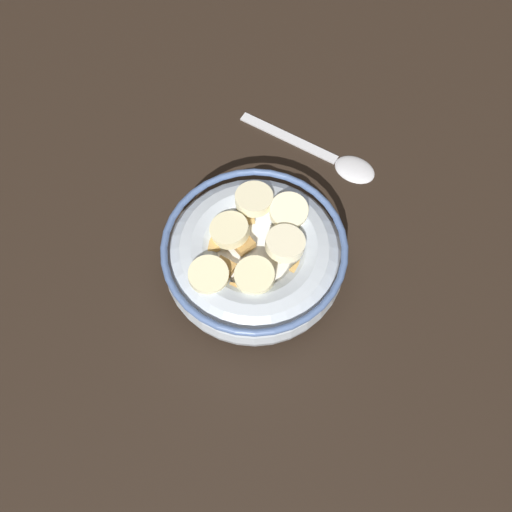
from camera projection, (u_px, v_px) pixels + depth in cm
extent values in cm
cube|color=black|center=(256.00, 276.00, 56.76)|extent=(125.11, 125.11, 2.00)
cylinder|color=#B2BCC6|center=(256.00, 270.00, 55.59)|extent=(8.46, 8.46, 0.60)
torus|color=#B2BCC6|center=(256.00, 259.00, 53.67)|extent=(15.39, 15.39, 4.92)
torus|color=#4C6699|center=(256.00, 247.00, 51.74)|extent=(15.53, 15.53, 0.60)
cylinder|color=white|center=(256.00, 254.00, 52.82)|extent=(12.44, 12.44, 0.40)
cube|color=tan|center=(238.00, 230.00, 53.00)|extent=(1.72, 1.77, 0.85)
cube|color=#AD7F42|center=(203.00, 229.00, 53.12)|extent=(2.11, 2.14, 0.87)
cube|color=#AD7F42|center=(245.00, 244.00, 52.44)|extent=(2.25, 2.24, 0.83)
cube|color=#AD7F42|center=(299.00, 288.00, 50.80)|extent=(2.07, 2.05, 0.80)
cube|color=#AD7F42|center=(261.00, 289.00, 50.75)|extent=(2.07, 2.07, 0.71)
cube|color=#B78947|center=(226.00, 216.00, 53.62)|extent=(1.77, 1.71, 0.89)
cube|color=tan|center=(287.00, 251.00, 52.40)|extent=(2.07, 2.04, 0.83)
cube|color=#AD7F42|center=(240.00, 294.00, 50.51)|extent=(1.89, 1.83, 0.88)
cube|color=#B78947|center=(259.00, 204.00, 54.19)|extent=(1.84, 1.86, 0.77)
cube|color=tan|center=(246.00, 215.00, 53.91)|extent=(1.82, 1.76, 0.86)
cube|color=#AD7F42|center=(296.00, 209.00, 54.02)|extent=(2.15, 2.19, 0.91)
cube|color=tan|center=(212.00, 286.00, 50.98)|extent=(2.27, 2.26, 0.85)
cube|color=#AD7F42|center=(195.00, 268.00, 51.62)|extent=(2.22, 2.24, 0.85)
cube|color=tan|center=(304.00, 271.00, 51.27)|extent=(2.25, 2.25, 0.79)
cube|color=#B78947|center=(307.00, 236.00, 53.06)|extent=(2.13, 2.08, 0.93)
cube|color=#AD7F42|center=(226.00, 269.00, 51.52)|extent=(2.19, 2.18, 0.77)
cube|color=tan|center=(210.00, 244.00, 52.49)|extent=(2.10, 2.09, 0.78)
cylinder|color=beige|center=(231.00, 230.00, 52.27)|extent=(4.42, 4.46, 1.57)
cylinder|color=beige|center=(262.00, 276.00, 50.35)|extent=(3.90, 3.89, 1.18)
cylinder|color=beige|center=(210.00, 275.00, 50.26)|extent=(4.36, 4.37, 1.24)
cylinder|color=#F4EABC|center=(290.00, 211.00, 52.87)|extent=(3.61, 3.53, 1.32)
cylinder|color=#F9EFC6|center=(287.00, 248.00, 50.97)|extent=(4.63, 4.63, 1.27)
cylinder|color=#F4EABC|center=(262.00, 199.00, 53.29)|extent=(4.50, 4.45, 1.31)
ellipsoid|color=silver|center=(357.00, 167.00, 60.41)|extent=(4.63, 4.99, 0.80)
cube|color=silver|center=(290.00, 137.00, 62.30)|extent=(6.36, 9.65, 0.36)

